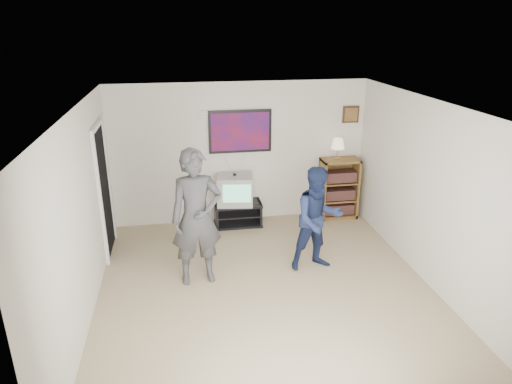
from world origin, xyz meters
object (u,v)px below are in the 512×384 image
object	(u,v)px
person_short	(318,219)
media_stand	(238,214)
bookshelf	(339,188)
person_tall	(197,218)
crt_television	(235,189)

from	to	relation	value
person_short	media_stand	bearing A→B (deg)	112.55
media_stand	bookshelf	xyz separation A→B (m)	(1.88, 0.05, 0.35)
bookshelf	person_tall	world-z (taller)	person_tall
person_tall	crt_television	bearing A→B (deg)	61.01
media_stand	crt_television	distance (m)	0.47
crt_television	person_tall	world-z (taller)	person_tall
crt_television	person_short	xyz separation A→B (m)	(0.98, -1.70, 0.10)
media_stand	person_tall	world-z (taller)	person_tall
crt_television	person_tall	size ratio (longest dim) A/B	0.32
media_stand	person_short	distance (m)	2.02
crt_television	person_tall	bearing A→B (deg)	-104.97
media_stand	crt_television	size ratio (longest dim) A/B	1.37
media_stand	person_short	size ratio (longest dim) A/B	0.54
media_stand	crt_television	world-z (taller)	crt_television
crt_television	person_short	distance (m)	1.97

